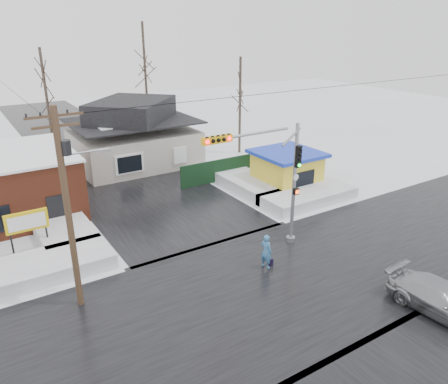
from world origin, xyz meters
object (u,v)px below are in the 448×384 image
traffic_signal (273,173)px  car (442,300)px  utility_pole (68,199)px  pedestrian (266,252)px  marquee_sign (27,223)px  kiosk (287,170)px

traffic_signal → car: 9.84m
utility_pole → pedestrian: 10.06m
pedestrian → car: bearing=-167.2°
car → marquee_sign: bearing=128.1°
utility_pole → marquee_sign: (-1.07, 5.99, -3.19)m
marquee_sign → car: (14.13, -15.17, -1.22)m
utility_pole → marquee_sign: utility_pole is taller
car → traffic_signal: bearing=102.5°
utility_pole → marquee_sign: 6.87m
kiosk → car: (-4.37, -15.67, -0.76)m
pedestrian → traffic_signal: bearing=-61.2°
kiosk → car: kiosk is taller
traffic_signal → pedestrian: 4.15m
marquee_sign → utility_pole: bearing=-79.9°
utility_pole → pedestrian: utility_pole is taller
marquee_sign → kiosk: bearing=1.6°
traffic_signal → utility_pole: bearing=177.1°
utility_pole → kiosk: utility_pole is taller
utility_pole → marquee_sign: size_ratio=3.53×
traffic_signal → utility_pole: size_ratio=0.78×
traffic_signal → marquee_sign: 13.42m
traffic_signal → kiosk: traffic_signal is taller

